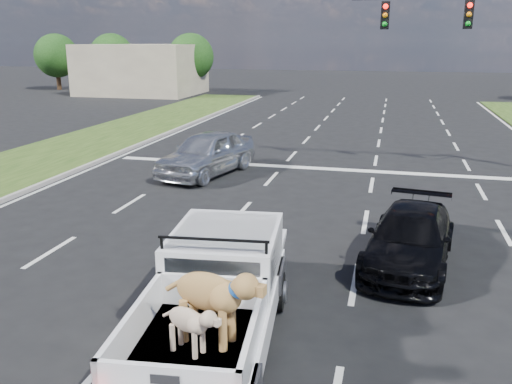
% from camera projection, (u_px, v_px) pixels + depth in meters
% --- Properties ---
extents(ground, '(160.00, 160.00, 0.00)m').
position_uv_depth(ground, '(270.00, 275.00, 11.37)').
color(ground, black).
rests_on(ground, ground).
extents(road_markings, '(17.75, 60.00, 0.01)m').
position_uv_depth(road_markings, '(315.00, 192.00, 17.50)').
color(road_markings, silver).
rests_on(road_markings, ground).
extents(curb_left, '(0.15, 60.00, 0.14)m').
position_uv_depth(curb_left, '(57.00, 178.00, 19.07)').
color(curb_left, gray).
rests_on(curb_left, ground).
extents(building_left, '(10.00, 8.00, 4.40)m').
position_uv_depth(building_left, '(142.00, 69.00, 49.07)').
color(building_left, '#B6A98B').
rests_on(building_left, ground).
extents(tree_far_a, '(4.20, 4.20, 5.40)m').
position_uv_depth(tree_far_a, '(56.00, 56.00, 52.98)').
color(tree_far_a, '#332114').
rests_on(tree_far_a, ground).
extents(tree_far_b, '(4.20, 4.20, 5.40)m').
position_uv_depth(tree_far_b, '(112.00, 56.00, 51.58)').
color(tree_far_b, '#332114').
rests_on(tree_far_b, ground).
extents(tree_far_c, '(4.20, 4.20, 5.40)m').
position_uv_depth(tree_far_c, '(191.00, 57.00, 49.71)').
color(tree_far_c, '#332114').
rests_on(tree_far_c, ground).
extents(pickup_truck, '(2.36, 5.23, 1.90)m').
position_uv_depth(pickup_truck, '(215.00, 300.00, 8.33)').
color(pickup_truck, black).
rests_on(pickup_truck, ground).
extents(silver_sedan, '(2.95, 4.98, 1.59)m').
position_uv_depth(silver_sedan, '(207.00, 153.00, 19.70)').
color(silver_sedan, silver).
rests_on(silver_sedan, ground).
extents(black_coupe, '(2.28, 4.39, 1.22)m').
position_uv_depth(black_coupe, '(410.00, 238.00, 11.74)').
color(black_coupe, black).
rests_on(black_coupe, ground).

